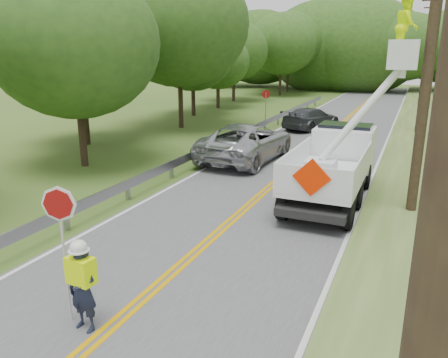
% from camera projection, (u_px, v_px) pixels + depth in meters
% --- Properties ---
extents(ground, '(140.00, 140.00, 0.00)m').
position_uv_depth(ground, '(87.00, 349.00, 7.69)').
color(ground, '#375520').
rests_on(ground, ground).
extents(road, '(7.20, 96.00, 0.03)m').
position_uv_depth(road, '(294.00, 165.00, 20.01)').
color(road, '#4C4D4F').
rests_on(road, ground).
extents(guardrail, '(0.18, 48.00, 0.77)m').
position_uv_depth(guardrail, '(222.00, 143.00, 22.20)').
color(guardrail, gray).
rests_on(guardrail, ground).
extents(utility_poles, '(1.60, 43.30, 10.00)m').
position_uv_depth(utility_poles, '(429.00, 45.00, 19.27)').
color(utility_poles, black).
rests_on(utility_poles, ground).
extents(treeline_left, '(11.13, 57.89, 10.68)m').
position_uv_depth(treeline_left, '(208.00, 42.00, 33.94)').
color(treeline_left, '#332319').
rests_on(treeline_left, ground).
extents(treeline_horizon, '(56.81, 14.85, 12.54)m').
position_uv_depth(treeline_horizon, '(381.00, 47.00, 55.65)').
color(treeline_horizon, '#294C1A').
rests_on(treeline_horizon, ground).
extents(flagger, '(1.08, 0.45, 2.71)m').
position_uv_depth(flagger, '(81.00, 282.00, 7.97)').
color(flagger, '#191E33').
rests_on(flagger, road).
extents(bucket_truck, '(3.45, 6.60, 6.50)m').
position_uv_depth(bucket_truck, '(341.00, 154.00, 15.59)').
color(bucket_truck, black).
rests_on(bucket_truck, road).
extents(suv_silver, '(3.23, 6.44, 1.75)m').
position_uv_depth(suv_silver, '(247.00, 142.00, 20.77)').
color(suv_silver, '#A9ABB0').
rests_on(suv_silver, road).
extents(suv_darkgrey, '(3.50, 5.22, 1.40)m').
position_uv_depth(suv_darkgrey, '(311.00, 118.00, 29.14)').
color(suv_darkgrey, '#373A3E').
rests_on(suv_darkgrey, road).
extents(stop_sign_permanent, '(0.45, 0.36, 2.62)m').
position_uv_depth(stop_sign_permanent, '(266.00, 104.00, 28.48)').
color(stop_sign_permanent, gray).
rests_on(stop_sign_permanent, ground).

